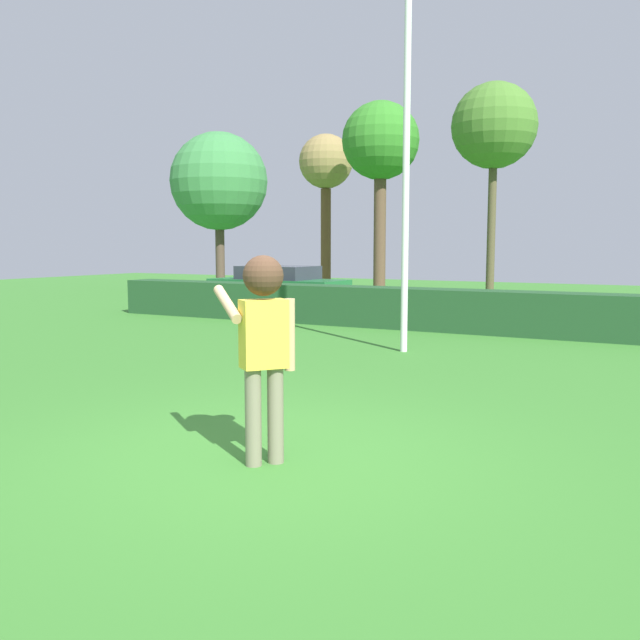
{
  "coord_description": "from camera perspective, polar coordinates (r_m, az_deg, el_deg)",
  "views": [
    {
      "loc": [
        3.22,
        -4.93,
        1.87
      ],
      "look_at": [
        0.11,
        0.83,
        1.15
      ],
      "focal_mm": 38.1,
      "sensor_mm": 36.0,
      "label": 1
    }
  ],
  "objects": [
    {
      "name": "bare_elm_tree",
      "position": [
        27.56,
        0.5,
        12.76
      ],
      "size": [
        2.13,
        2.13,
        6.25
      ],
      "color": "brown",
      "rests_on": "ground"
    },
    {
      "name": "oak_tree",
      "position": [
        24.72,
        5.11,
        14.48
      ],
      "size": [
        2.73,
        2.73,
        6.9
      ],
      "color": "brown",
      "rests_on": "ground"
    },
    {
      "name": "lamppost",
      "position": [
        12.13,
        7.29,
        15.41
      ],
      "size": [
        0.24,
        0.24,
        6.97
      ],
      "color": "silver",
      "rests_on": "ground"
    },
    {
      "name": "frisbee",
      "position": [
        6.3,
        -4.9,
        -1.07
      ],
      "size": [
        0.28,
        0.28,
        0.08
      ],
      "color": "red"
    },
    {
      "name": "maple_tree",
      "position": [
        24.54,
        14.41,
        15.41
      ],
      "size": [
        2.88,
        2.88,
        7.34
      ],
      "color": "brown",
      "rests_on": "ground"
    },
    {
      "name": "hedge_row",
      "position": [
        14.81,
        15.68,
        0.58
      ],
      "size": [
        20.72,
        0.9,
        0.92
      ],
      "primitive_type": "cube",
      "color": "#204926",
      "rests_on": "ground"
    },
    {
      "name": "ground_plane",
      "position": [
        6.18,
        -4.64,
        -11.35
      ],
      "size": [
        60.0,
        60.0,
        0.0
      ],
      "primitive_type": "plane",
      "color": "#387A2C"
    },
    {
      "name": "birch_tree",
      "position": [
        29.91,
        -8.49,
        11.4
      ],
      "size": [
        4.16,
        4.16,
        6.68
      ],
      "color": "#4F3C31",
      "rests_on": "ground"
    },
    {
      "name": "parked_car_green",
      "position": [
        20.73,
        -3.53,
        3.0
      ],
      "size": [
        4.24,
        1.89,
        1.25
      ],
      "color": "#1E6633",
      "rests_on": "ground"
    },
    {
      "name": "person",
      "position": [
        5.74,
        -4.79,
        -0.98
      ],
      "size": [
        0.84,
        0.47,
        1.79
      ],
      "color": "gray",
      "rests_on": "ground"
    }
  ]
}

